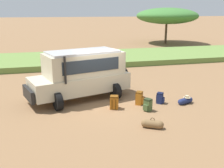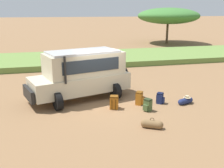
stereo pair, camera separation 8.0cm
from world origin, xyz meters
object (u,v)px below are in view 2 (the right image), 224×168
Objects in this scene: safari_vehicle at (82,74)px; backpack_near_rear_wheel at (140,98)px; backpack_cluster_center at (114,102)px; backpack_outermost at (160,98)px; duffel_bag_low_black_case at (185,101)px; backpack_beside_front_wheel at (148,105)px; duffel_bag_soft_canvas at (152,124)px; acacia_tree_right_mid at (168,16)px.

safari_vehicle is 8.56× the size of backpack_near_rear_wheel.
backpack_cluster_center reaches higher than backpack_outermost.
backpack_cluster_center is at bearing 176.28° from duffel_bag_low_black_case.
backpack_cluster_center is at bearing 155.42° from backpack_beside_front_wheel.
duffel_bag_low_black_case is 3.35m from duffel_bag_soft_canvas.
duffel_bag_soft_canvas is (-0.49, -1.70, -0.11)m from backpack_beside_front_wheel.
safari_vehicle reaches higher than duffel_bag_soft_canvas.
backpack_near_rear_wheel is 0.81× the size of duffel_bag_soft_canvas.
safari_vehicle is 6.89× the size of duffel_bag_soft_canvas.
duffel_bag_low_black_case is 24.16m from acacia_tree_right_mid.
acacia_tree_right_mid is at bearing 66.66° from duffel_bag_low_black_case.
safari_vehicle reaches higher than backpack_cluster_center.
safari_vehicle is 10.24× the size of backpack_outermost.
backpack_near_rear_wheel reaches higher than backpack_outermost.
backpack_near_rear_wheel is at bearing -32.98° from safari_vehicle.
acacia_tree_right_mid is at bearing 63.78° from backpack_outermost.
backpack_cluster_center is 1.17× the size of backpack_outermost.
backpack_near_rear_wheel is 1.03m from backpack_outermost.
duffel_bag_soft_canvas is at bearing -141.01° from duffel_bag_low_black_case.
backpack_outermost is 1.22m from duffel_bag_low_black_case.
backpack_beside_front_wheel is 0.87m from backpack_near_rear_wheel.
duffel_bag_low_black_case is at bearing -11.87° from backpack_near_rear_wheel.
backpack_near_rear_wheel is at bearing 94.77° from backpack_beside_front_wheel.
safari_vehicle is 4.83m from duffel_bag_soft_canvas.
backpack_cluster_center is 25.52m from acacia_tree_right_mid.
duffel_bag_soft_canvas is (0.89, -2.34, -0.14)m from backpack_cluster_center.
backpack_outermost is 2.86m from duffel_bag_soft_canvas.
safari_vehicle is 3.16m from backpack_near_rear_wheel.
safari_vehicle is 5.27m from duffel_bag_low_black_case.
backpack_cluster_center is 2.34m from backpack_outermost.
duffel_bag_low_black_case is at bearing -24.00° from safari_vehicle.
backpack_beside_front_wheel reaches higher than duffel_bag_soft_canvas.
backpack_cluster_center is 1.33m from backpack_near_rear_wheel.
backpack_outermost is at bearing -116.22° from acacia_tree_right_mid.
backpack_near_rear_wheel reaches higher than backpack_beside_front_wheel.
backpack_cluster_center is 0.72× the size of duffel_bag_low_black_case.
backpack_beside_front_wheel is 0.88× the size of backpack_near_rear_wheel.
safari_vehicle reaches higher than backpack_beside_front_wheel.
backpack_beside_front_wheel is at bearing -117.39° from acacia_tree_right_mid.
duffel_bag_low_black_case is at bearing -3.72° from backpack_cluster_center.
acacia_tree_right_mid is (11.66, 21.49, 3.29)m from backpack_near_rear_wheel.
duffel_bag_soft_canvas is at bearing -99.30° from backpack_near_rear_wheel.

